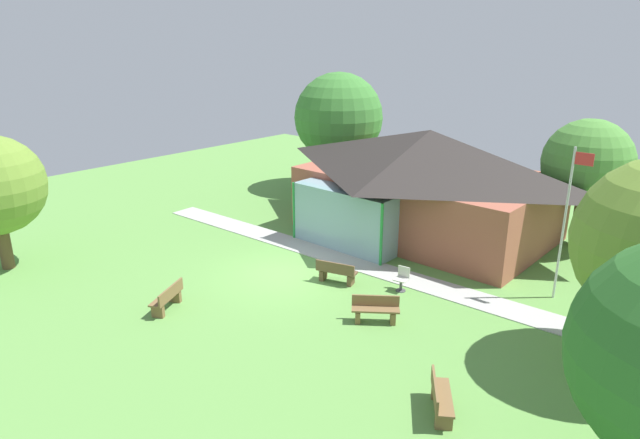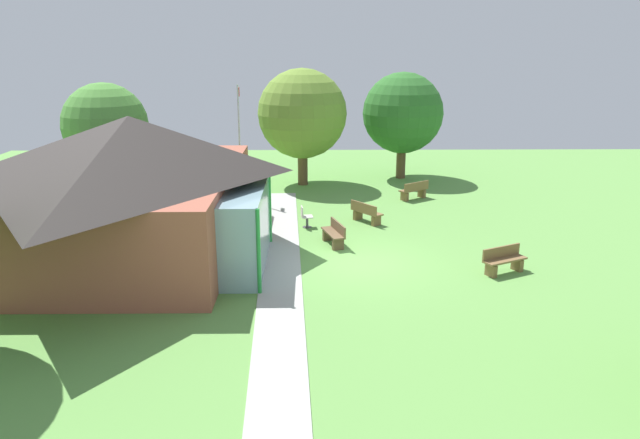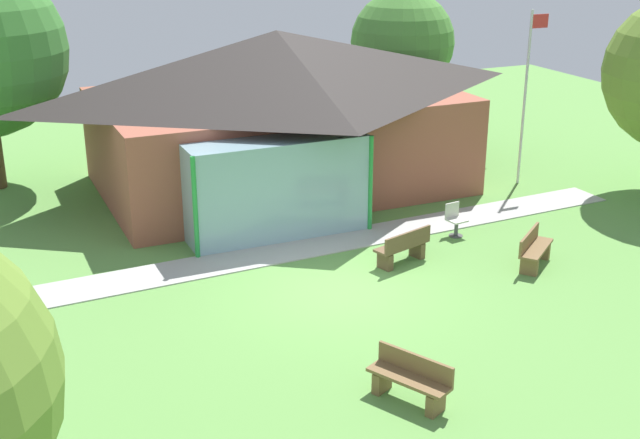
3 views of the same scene
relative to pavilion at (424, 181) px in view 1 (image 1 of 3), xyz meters
The scene contains 11 objects.
ground_plane 7.99m from the pavilion, 100.66° to the right, with size 44.00×44.00×0.00m, color #609947.
pavilion is the anchor object (origin of this frame).
footpath 5.64m from the pavilion, 106.03° to the right, with size 19.21×1.30×0.03m, color #ADADA8.
flagpole 7.46m from the pavilion, 21.00° to the right, with size 0.64×0.08×5.26m.
bench_front_center 12.37m from the pavilion, 100.83° to the right, with size 1.06×1.54×0.84m.
bench_mid_right 8.99m from the pavilion, 67.90° to the right, with size 1.46×1.26×0.84m.
bench_rear_near_path 7.05m from the pavilion, 85.44° to the right, with size 1.56×0.86×0.84m.
bench_lawn_far_right 12.98m from the pavilion, 56.55° to the right, with size 1.22×1.48×0.84m.
patio_chair_lawn_spare 6.58m from the pavilion, 64.79° to the right, with size 0.50×0.50×0.86m.
tree_behind_pavilion_right 6.62m from the pavilion, 26.59° to the left, with size 3.61×3.61×5.44m.
tree_behind_pavilion_left 8.75m from the pavilion, 156.30° to the left, with size 5.05×5.05×6.67m.
Camera 1 is at (13.63, -13.35, 8.62)m, focal length 30.83 mm.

